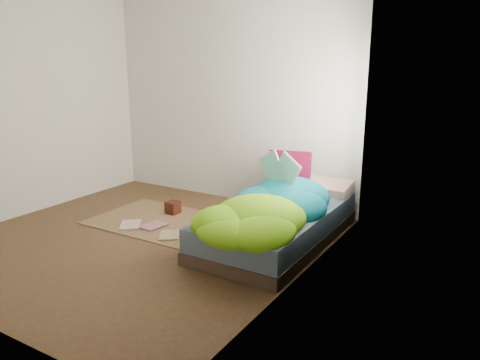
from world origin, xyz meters
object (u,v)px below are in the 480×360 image
object	(u,v)px
open_book	(279,159)
wooden_box	(173,207)
floor_book_a	(120,225)
floor_book_b	(147,224)
pillow_magenta	(289,172)
bed	(277,225)

from	to	relation	value
open_book	wooden_box	world-z (taller)	open_book
open_book	floor_book_a	size ratio (longest dim) A/B	1.52
floor_book_b	floor_book_a	bearing A→B (deg)	-133.64
floor_book_a	floor_book_b	world-z (taller)	floor_book_b
wooden_box	floor_book_a	world-z (taller)	wooden_box
pillow_magenta	floor_book_a	distance (m)	1.98
bed	open_book	distance (m)	0.68
pillow_magenta	wooden_box	bearing A→B (deg)	-170.84
floor_book_b	open_book	bearing A→B (deg)	29.55
open_book	wooden_box	bearing A→B (deg)	-160.92
pillow_magenta	open_book	size ratio (longest dim) A/B	1.03
wooden_box	floor_book_a	bearing A→B (deg)	-108.14
floor_book_a	floor_book_b	bearing A→B (deg)	0.46
pillow_magenta	open_book	bearing A→B (deg)	-91.97
wooden_box	floor_book_b	distance (m)	0.48
pillow_magenta	wooden_box	distance (m)	1.46
pillow_magenta	open_book	distance (m)	0.54
pillow_magenta	open_book	world-z (taller)	open_book
open_book	floor_book_b	xyz separation A→B (m)	(-1.35, -0.54, -0.79)
pillow_magenta	floor_book_b	xyz separation A→B (m)	(-1.25, -1.01, -0.55)
wooden_box	floor_book_a	distance (m)	0.70
open_book	floor_book_a	world-z (taller)	open_book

